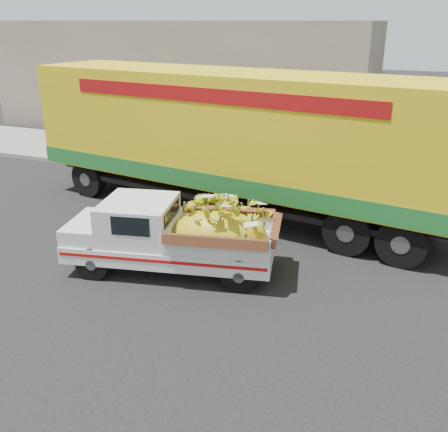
% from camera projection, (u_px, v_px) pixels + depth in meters
% --- Properties ---
extents(ground, '(100.00, 100.00, 0.00)m').
position_uv_depth(ground, '(243.00, 269.00, 10.78)').
color(ground, black).
rests_on(ground, ground).
extents(curb, '(60.00, 0.25, 0.15)m').
position_uv_depth(curb, '(304.00, 190.00, 15.54)').
color(curb, gray).
rests_on(curb, ground).
extents(sidewalk, '(60.00, 4.00, 0.14)m').
position_uv_depth(sidewalk, '(318.00, 172.00, 17.36)').
color(sidewalk, gray).
rests_on(sidewalk, ground).
extents(building_left, '(18.00, 6.00, 5.00)m').
position_uv_depth(building_left, '(185.00, 75.00, 24.35)').
color(building_left, gray).
rests_on(building_left, ground).
extents(pickup_truck, '(4.58, 2.46, 1.52)m').
position_uv_depth(pickup_truck, '(186.00, 236.00, 10.39)').
color(pickup_truck, black).
rests_on(pickup_truck, ground).
extents(semi_trailer, '(12.06, 4.25, 3.80)m').
position_uv_depth(semi_trailer, '(236.00, 138.00, 13.15)').
color(semi_trailer, black).
rests_on(semi_trailer, ground).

